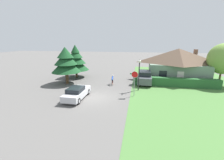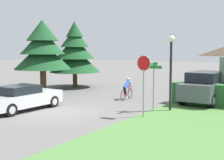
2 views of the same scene
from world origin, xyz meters
TOP-DOWN VIEW (x-y plane):
  - ground_plane at (0.00, 0.00)m, footprint 140.00×140.00m
  - grass_verge_right at (11.85, 4.00)m, footprint 16.00×36.00m
  - cottage_house at (10.84, 9.95)m, footprint 9.62×6.27m
  - hedge_row at (9.86, 6.06)m, footprint 11.69×0.90m
  - sedan_left_lane at (-2.04, -0.67)m, footprint 1.87×4.40m
  - cyclist at (0.93, 5.50)m, footprint 0.44×1.77m
  - parked_suv_right at (5.65, 7.00)m, footprint 2.14×4.65m
  - stop_sign at (4.29, 1.20)m, footprint 0.75×0.10m
  - street_lamp at (4.76, 3.49)m, footprint 0.36×0.36m
  - street_name_sign at (4.10, 2.76)m, footprint 0.90×0.90m
  - conifer_tall_near at (-5.97, 4.90)m, footprint 4.27×4.27m
  - conifer_tall_far at (-6.20, 9.00)m, footprint 4.41×4.41m
  - deciduous_tree_right at (16.44, 8.08)m, footprint 4.14×4.14m

SIDE VIEW (x-z plane):
  - ground_plane at x=0.00m, z-range 0.00..0.00m
  - grass_verge_right at x=11.85m, z-range 0.00..0.01m
  - hedge_row at x=9.86m, z-range 0.00..1.27m
  - sedan_left_lane at x=-2.04m, z-range -0.02..1.35m
  - cyclist at x=0.93m, z-range -0.02..1.40m
  - parked_suv_right at x=5.65m, z-range 0.00..1.91m
  - street_name_sign at x=4.10m, z-range 0.51..3.10m
  - stop_sign at x=4.29m, z-range 0.64..3.64m
  - cottage_house at x=10.84m, z-range 0.10..5.25m
  - street_lamp at x=4.76m, z-range 0.73..4.81m
  - conifer_tall_far at x=-6.20m, z-range 0.16..5.85m
  - conifer_tall_near at x=-5.97m, z-range 0.62..6.11m
  - deciduous_tree_right at x=16.44m, z-range 0.84..6.88m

